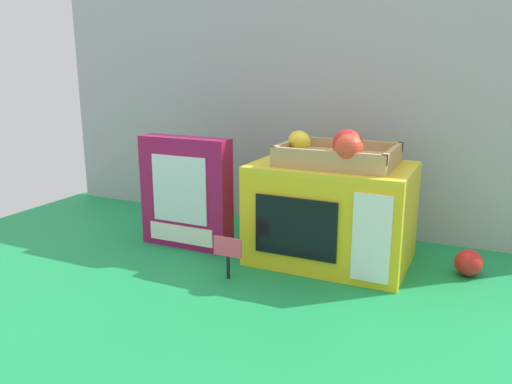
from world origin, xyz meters
TOP-DOWN VIEW (x-y plane):
  - ground_plane at (0.00, 0.00)m, footprint 1.70×1.70m
  - display_back_panel at (0.00, 0.31)m, footprint 1.61×0.03m
  - toy_microwave at (0.21, 0.05)m, footprint 0.38×0.26m
  - food_groups_crate at (0.22, 0.04)m, footprint 0.28×0.21m
  - cookie_set_box at (-0.17, -0.01)m, footprint 0.25×0.06m
  - price_sign at (0.04, -0.16)m, footprint 0.07×0.01m
  - loose_toy_apple at (0.53, 0.10)m, footprint 0.06×0.06m

SIDE VIEW (x-z plane):
  - ground_plane at x=0.00m, z-range 0.00..0.00m
  - loose_toy_apple at x=0.53m, z-range 0.00..0.06m
  - price_sign at x=0.04m, z-range 0.02..0.12m
  - toy_microwave at x=0.21m, z-range 0.00..0.25m
  - cookie_set_box at x=-0.17m, z-range 0.00..0.30m
  - food_groups_crate at x=0.22m, z-range 0.23..0.32m
  - display_back_panel at x=0.00m, z-range 0.00..0.74m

